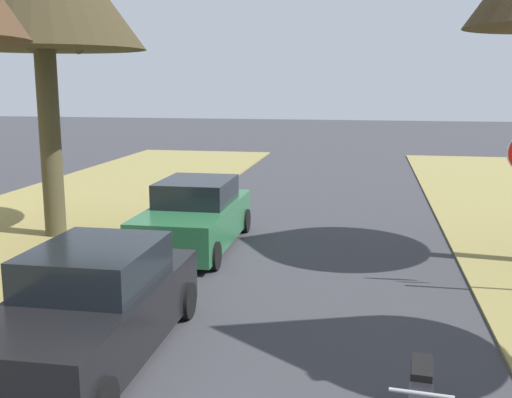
% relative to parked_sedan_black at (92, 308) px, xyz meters
% --- Properties ---
extents(parked_sedan_black, '(1.96, 4.41, 1.57)m').
position_rel_parked_sedan_black_xyz_m(parked_sedan_black, '(0.00, 0.00, 0.00)').
color(parked_sedan_black, black).
rests_on(parked_sedan_black, ground).
extents(parked_sedan_green, '(1.96, 4.41, 1.57)m').
position_rel_parked_sedan_black_xyz_m(parked_sedan_green, '(-0.21, 5.92, 0.00)').
color(parked_sedan_green, '#28663D').
rests_on(parked_sedan_green, ground).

